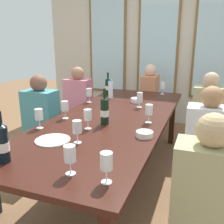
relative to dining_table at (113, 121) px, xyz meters
The scene contains 26 objects.
ground_plane 0.68m from the dining_table, ahead, with size 12.00×12.00×0.00m, color brown.
back_wall_with_windows 2.45m from the dining_table, 90.00° to the left, with size 4.27×0.10×2.90m.
dining_table is the anchor object (origin of this frame).
white_plate_0 0.80m from the dining_table, 104.87° to the right, with size 0.27×0.27×0.01m, color white.
wine_bottle_0 1.09m from the dining_table, 114.01° to the left, with size 0.08×0.08×0.31m.
wine_bottle_1 0.32m from the dining_table, 86.81° to the right, with size 0.08×0.08×0.33m.
wine_bottle_2 1.23m from the dining_table, 104.05° to the right, with size 0.08×0.08×0.33m.
tasting_bowl_0 0.66m from the dining_table, 83.50° to the left, with size 0.15×0.15×0.05m, color white.
tasting_bowl_1 0.63m from the dining_table, 46.40° to the right, with size 0.14×0.14×0.05m, color white.
water_bottle 0.84m from the dining_table, 112.40° to the left, with size 0.06×0.06×0.24m.
wine_glass_0 0.68m from the dining_table, 136.85° to the left, with size 0.07×0.07×0.17m.
wine_glass_1 1.19m from the dining_table, 81.79° to the right, with size 0.07×0.07×0.17m.
wine_glass_2 0.43m from the dining_table, 13.12° to the right, with size 0.07×0.07×0.17m.
wine_glass_3 1.25m from the dining_table, 71.51° to the right, with size 0.07×0.07×0.17m.
wine_glass_4 0.50m from the dining_table, 149.21° to the right, with size 0.07×0.07×0.17m.
wine_glass_5 0.76m from the dining_table, 90.63° to the right, with size 0.07×0.07×0.17m.
wine_glass_6 1.30m from the dining_table, 77.12° to the left, with size 0.07×0.07×0.17m.
wine_glass_7 0.48m from the dining_table, 99.11° to the right, with size 0.07×0.07×0.17m.
wine_glass_8 0.49m from the dining_table, 68.61° to the left, with size 0.07×0.07×0.17m.
wine_glass_9 0.76m from the dining_table, 129.56° to the right, with size 0.07×0.07×0.17m.
seated_person_0 1.34m from the dining_table, 132.87° to the left, with size 0.38×0.24×1.11m.
seated_person_1 1.34m from the dining_table, 46.87° to the left, with size 0.38×0.24×1.11m.
seated_person_2 0.92m from the dining_table, behind, with size 0.38×0.24×1.11m.
seated_person_3 0.92m from the dining_table, ahead, with size 0.38×0.24×1.11m.
seated_person_5 1.30m from the dining_table, 45.47° to the right, with size 0.38×0.24×1.11m.
seated_person_6 1.75m from the dining_table, 90.00° to the left, with size 0.24×0.38×1.11m.
Camera 1 is at (0.84, -2.29, 1.48)m, focal length 40.55 mm.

